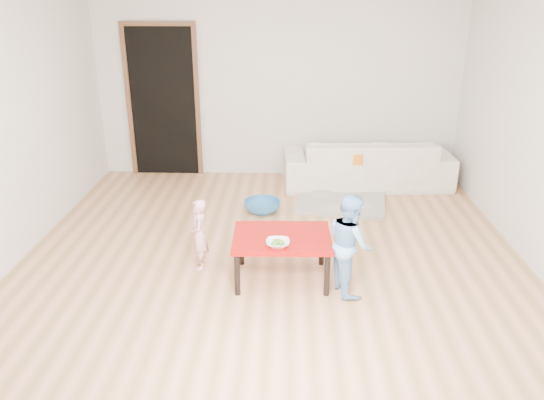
{
  "coord_description": "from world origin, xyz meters",
  "views": [
    {
      "loc": [
        0.14,
        -4.84,
        2.5
      ],
      "look_at": [
        0.0,
        -0.2,
        0.65
      ],
      "focal_mm": 35.0,
      "sensor_mm": 36.0,
      "label": 1
    }
  ],
  "objects_px": {
    "red_table": "(282,257)",
    "child_blue": "(350,244)",
    "child_pink": "(199,235)",
    "basin": "(262,206)",
    "bowl": "(278,243)",
    "sofa": "(367,162)"
  },
  "relations": [
    {
      "from": "red_table",
      "to": "child_pink",
      "type": "relative_size",
      "value": 1.26
    },
    {
      "from": "child_blue",
      "to": "basin",
      "type": "xyz_separation_m",
      "value": [
        -0.85,
        1.76,
        -0.39
      ]
    },
    {
      "from": "child_pink",
      "to": "child_blue",
      "type": "relative_size",
      "value": 0.76
    },
    {
      "from": "red_table",
      "to": "child_pink",
      "type": "bearing_deg",
      "value": 166.31
    },
    {
      "from": "bowl",
      "to": "child_blue",
      "type": "bearing_deg",
      "value": 2.79
    },
    {
      "from": "sofa",
      "to": "bowl",
      "type": "relative_size",
      "value": 10.88
    },
    {
      "from": "bowl",
      "to": "basin",
      "type": "bearing_deg",
      "value": 97.14
    },
    {
      "from": "red_table",
      "to": "bowl",
      "type": "relative_size",
      "value": 4.29
    },
    {
      "from": "child_blue",
      "to": "basin",
      "type": "distance_m",
      "value": 1.99
    },
    {
      "from": "child_blue",
      "to": "red_table",
      "type": "bearing_deg",
      "value": 57.49
    },
    {
      "from": "bowl",
      "to": "child_blue",
      "type": "relative_size",
      "value": 0.22
    },
    {
      "from": "sofa",
      "to": "child_blue",
      "type": "distance_m",
      "value": 2.81
    },
    {
      "from": "red_table",
      "to": "child_blue",
      "type": "distance_m",
      "value": 0.66
    },
    {
      "from": "sofa",
      "to": "red_table",
      "type": "relative_size",
      "value": 2.53
    },
    {
      "from": "child_pink",
      "to": "red_table",
      "type": "bearing_deg",
      "value": 66.09
    },
    {
      "from": "basin",
      "to": "red_table",
      "type": "bearing_deg",
      "value": -80.79
    },
    {
      "from": "sofa",
      "to": "red_table",
      "type": "bearing_deg",
      "value": 63.75
    },
    {
      "from": "child_pink",
      "to": "child_blue",
      "type": "height_order",
      "value": "child_blue"
    },
    {
      "from": "red_table",
      "to": "basin",
      "type": "relative_size",
      "value": 2.0
    },
    {
      "from": "red_table",
      "to": "basin",
      "type": "bearing_deg",
      "value": 99.21
    },
    {
      "from": "red_table",
      "to": "basin",
      "type": "height_order",
      "value": "red_table"
    },
    {
      "from": "sofa",
      "to": "child_blue",
      "type": "height_order",
      "value": "child_blue"
    }
  ]
}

